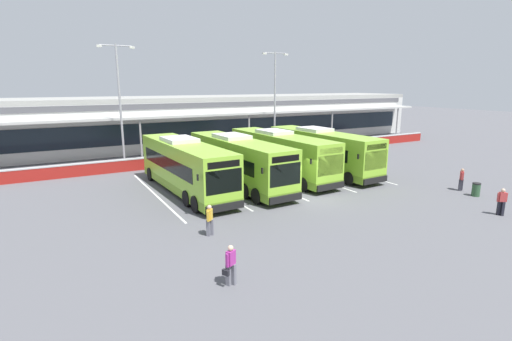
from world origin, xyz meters
name	(u,v)px	position (x,y,z in m)	size (l,w,h in m)	color
ground_plane	(304,199)	(0.00, 0.00, 0.00)	(200.00, 200.00, 0.00)	#56565B
terminal_building	(177,121)	(0.00, 26.91, 3.01)	(70.00, 13.00, 6.00)	silver
red_barrier_wall	(217,156)	(0.00, 14.50, 0.56)	(60.00, 0.40, 1.10)	maroon
coach_bus_leftmost	(185,167)	(-6.25, 5.66, 1.79)	(3.28, 12.24, 3.78)	#8CC633
coach_bus_left_centre	(238,162)	(-2.24, 5.36, 1.79)	(3.28, 12.24, 3.78)	#8CC633
coach_bus_centre	(280,155)	(2.07, 6.21, 1.79)	(3.28, 12.24, 3.78)	#8CC633
coach_bus_right_centre	(321,152)	(6.13, 5.97, 1.79)	(3.28, 12.24, 3.78)	#8CC633
bay_stripe_far_west	(155,194)	(-8.40, 6.00, 0.00)	(0.14, 13.00, 0.01)	silver
bay_stripe_west	(211,187)	(-4.20, 6.00, 0.00)	(0.14, 13.00, 0.01)	silver
bay_stripe_mid_west	(260,180)	(0.00, 6.00, 0.00)	(0.14, 13.00, 0.01)	silver
bay_stripe_centre	(302,174)	(4.20, 6.00, 0.00)	(0.14, 13.00, 0.01)	silver
bay_stripe_mid_east	(340,169)	(8.40, 6.00, 0.00)	(0.14, 13.00, 0.01)	silver
pedestrian_with_handbag	(230,264)	(-9.12, -7.67, 0.86)	(0.64, 0.44, 1.62)	slate
pedestrian_in_dark_coat	(502,201)	(8.08, -8.19, 0.87)	(0.49, 0.42, 1.62)	black
pedestrian_child	(210,219)	(-7.91, -2.73, 0.87)	(0.43, 0.46, 1.62)	slate
pedestrian_near_bin	(461,179)	(11.10, -3.76, 0.87)	(0.47, 0.41, 1.62)	#33333D
lamp_post_west	(120,98)	(-8.29, 17.31, 6.29)	(3.24, 0.28, 11.00)	#9E9EA3
lamp_post_centre	(275,95)	(8.52, 17.44, 6.29)	(3.24, 0.28, 11.00)	#9E9EA3
litter_bin	(476,189)	(10.68, -5.14, 0.47)	(0.54, 0.54, 0.93)	#2D5133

